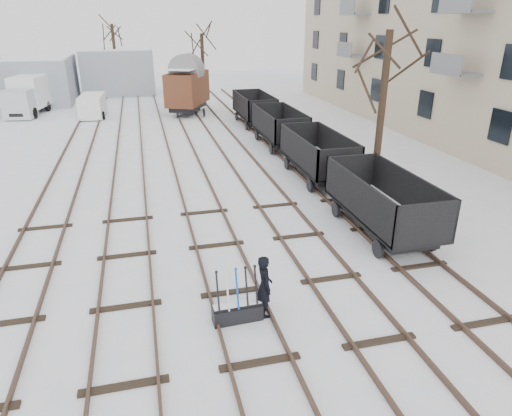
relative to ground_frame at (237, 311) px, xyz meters
The scene contains 16 objects.
ground 1.33m from the ground_frame, 82.79° to the left, with size 120.00×120.00×0.00m, color white.
tracks 14.97m from the ground_frame, 89.37° to the left, with size 13.90×52.00×0.16m.
shed_left 39.48m from the ground_frame, 108.99° to the left, with size 10.00×8.00×4.10m.
shed_right 41.52m from the ground_frame, 95.31° to the left, with size 7.00×6.00×4.50m.
ground_frame is the anchor object (origin of this frame).
worker 0.95m from the ground_frame, ahead, with size 0.63×0.41×1.73m, color black.
freight_wagon_a 7.33m from the ground_frame, 32.52° to the left, with size 2.16×5.40×2.21m.
freight_wagon_b 12.04m from the ground_frame, 59.18° to the left, with size 2.16×5.40×2.21m.
freight_wagon_c 17.84m from the ground_frame, 69.78° to the left, with size 2.16×5.40×2.21m.
freight_wagon_d 23.94m from the ground_frame, 75.08° to the left, with size 2.16×5.40×2.21m.
box_van_wagon 28.50m from the ground_frame, 86.21° to the left, with size 4.31×5.43×3.68m.
lorry 33.43m from the ground_frame, 108.67° to the left, with size 2.87×6.80×2.99m.
panel_van 29.46m from the ground_frame, 101.04° to the left, with size 1.95×4.05×1.74m.
tree_near 10.97m from the ground_frame, 43.53° to the left, with size 0.30×0.30×6.91m, color black.
tree_far_left 40.23m from the ground_frame, 95.63° to the left, with size 0.30×0.30×6.82m, color black.
tree_far_right 32.19m from the ground_frame, 83.40° to the left, with size 0.30×0.30×6.12m, color black.
Camera 1 is at (-2.10, -10.99, 7.29)m, focal length 32.00 mm.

